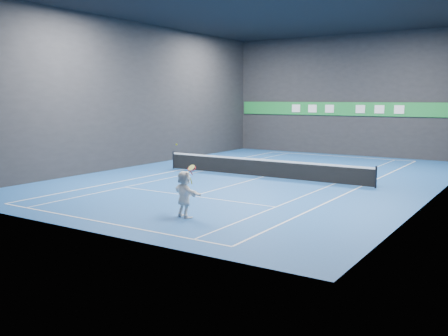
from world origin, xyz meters
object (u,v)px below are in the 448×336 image
Objects in this scene: player at (184,194)px; tennis_net at (262,167)px; tennis_ball at (176,145)px; tennis_racket at (192,170)px.

player is 0.14× the size of tennis_net.
tennis_ball is at bearing -79.58° from tennis_net.
tennis_net is (-1.79, 9.76, -2.10)m from tennis_ball.
tennis_racket reaches higher than tennis_net.
player is at bearing 2.39° from tennis_ball.
tennis_racket is (0.62, 0.06, -0.89)m from tennis_ball.
tennis_racket is at bearing -149.41° from player.
player is 1.81m from tennis_ball.
tennis_net is 10.07m from tennis_racket.
tennis_net is (-2.12, 9.75, -0.31)m from player.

